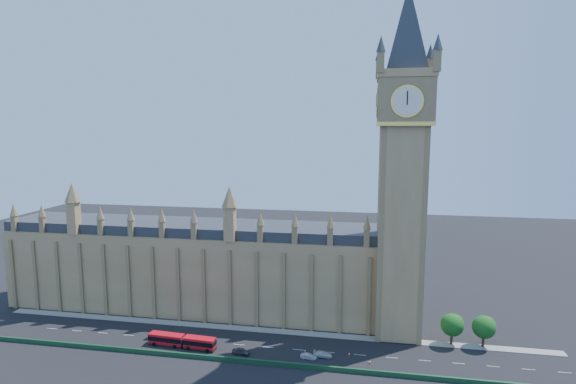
% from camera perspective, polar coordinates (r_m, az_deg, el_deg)
% --- Properties ---
extents(ground, '(400.00, 400.00, 0.00)m').
position_cam_1_polar(ground, '(126.54, -4.40, -18.90)').
color(ground, black).
rests_on(ground, ground).
extents(palace_westminster, '(120.00, 20.00, 28.00)m').
position_cam_1_polar(palace_westminster, '(148.19, -11.83, -9.18)').
color(palace_westminster, '#977749').
rests_on(palace_westminster, ground).
extents(elizabeth_tower, '(20.59, 20.59, 105.00)m').
position_cam_1_polar(elizabeth_tower, '(123.57, 14.47, 6.53)').
color(elizabeth_tower, '#977749').
rests_on(elizabeth_tower, ground).
extents(bridge_parapet, '(160.00, 0.60, 1.20)m').
position_cam_1_polar(bridge_parapet, '(118.57, -5.55, -20.55)').
color(bridge_parapet, '#1E4C2D').
rests_on(bridge_parapet, ground).
extents(kerb_north, '(160.00, 3.00, 0.16)m').
position_cam_1_polar(kerb_north, '(134.79, -3.35, -17.09)').
color(kerb_north, gray).
rests_on(kerb_north, ground).
extents(tree_east_near, '(6.00, 6.00, 8.50)m').
position_cam_1_polar(tree_east_near, '(132.08, 20.22, -15.49)').
color(tree_east_near, '#382619').
rests_on(tree_east_near, ground).
extents(tree_east_far, '(6.00, 6.00, 8.50)m').
position_cam_1_polar(tree_east_far, '(133.74, 23.72, -15.38)').
color(tree_east_far, '#382619').
rests_on(tree_east_far, ground).
extents(red_bus, '(18.61, 3.93, 3.14)m').
position_cam_1_polar(red_bus, '(128.06, -13.31, -17.93)').
color(red_bus, red).
rests_on(red_bus, ground).
extents(car_grey, '(4.81, 2.36, 1.58)m').
position_cam_1_polar(car_grey, '(122.45, -5.97, -19.47)').
color(car_grey, '#414248').
rests_on(car_grey, ground).
extents(car_silver, '(4.13, 1.89, 1.31)m').
position_cam_1_polar(car_silver, '(119.95, 2.62, -20.13)').
color(car_silver, '#A6A7AD').
rests_on(car_silver, ground).
extents(car_white, '(5.03, 2.46, 1.41)m').
position_cam_1_polar(car_white, '(120.97, 4.45, -19.86)').
color(car_white, silver).
rests_on(car_white, ground).
extents(cone_a, '(0.59, 0.59, 0.73)m').
position_cam_1_polar(cone_a, '(123.00, 2.18, -19.53)').
color(cone_a, black).
rests_on(cone_a, ground).
extents(cone_b, '(0.59, 0.59, 0.76)m').
position_cam_1_polar(cone_b, '(121.68, 2.08, -19.84)').
color(cone_b, black).
rests_on(cone_b, ground).
extents(cone_c, '(0.60, 0.60, 0.77)m').
position_cam_1_polar(cone_c, '(119.59, 10.37, -20.50)').
color(cone_c, black).
rests_on(cone_c, ground).
extents(cone_d, '(0.55, 0.55, 0.73)m').
position_cam_1_polar(cone_d, '(122.47, 7.78, -19.73)').
color(cone_d, black).
rests_on(cone_d, ground).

